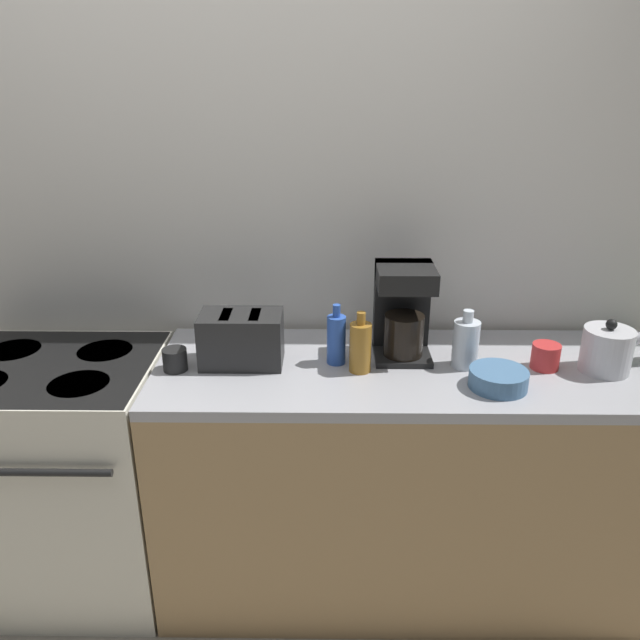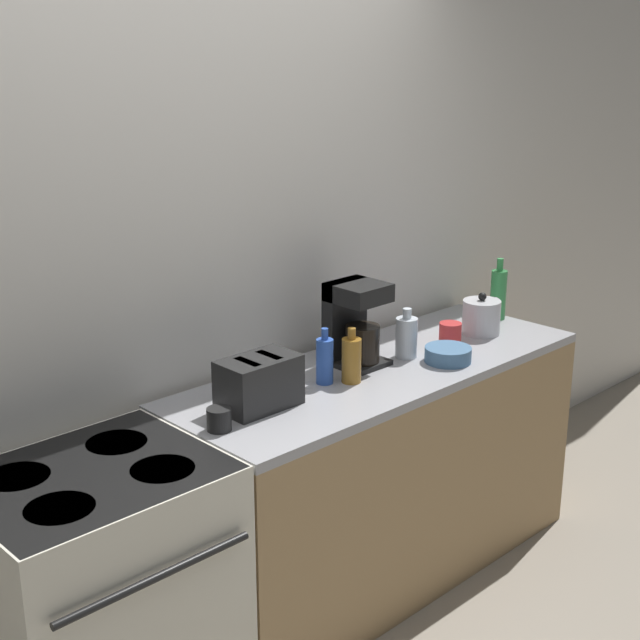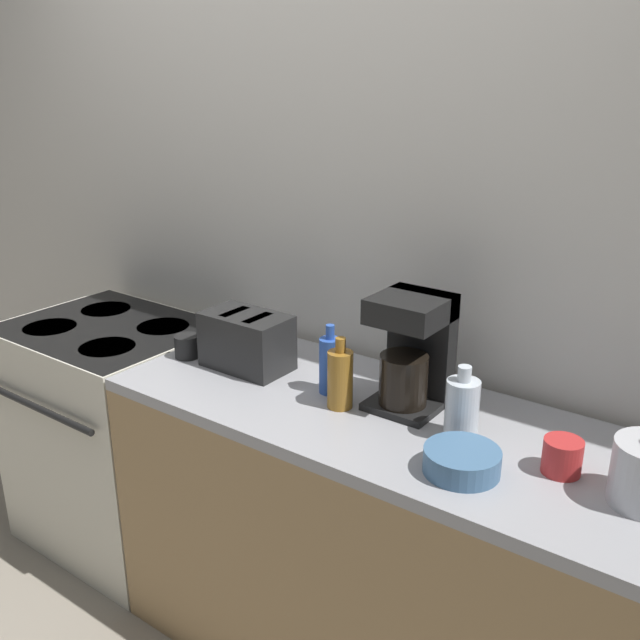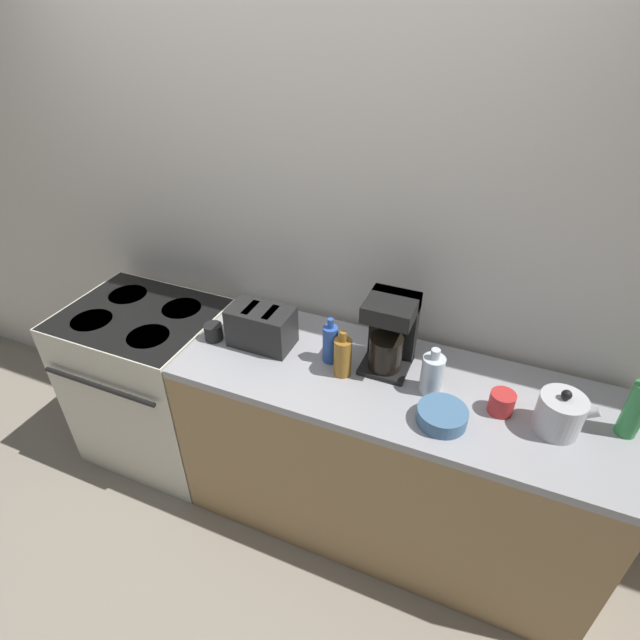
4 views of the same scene
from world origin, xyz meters
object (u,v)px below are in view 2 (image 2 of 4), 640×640
Objects in this scene: bottle_blue at (325,360)px; bottle_clear at (406,337)px; bottle_amber at (351,360)px; bottle_green at (498,294)px; kettle at (482,317)px; stove at (101,601)px; coffee_maker at (354,322)px; toaster at (259,382)px; bowl at (448,354)px; cup_black at (219,419)px; cup_red at (450,333)px.

bottle_clear is at bearing -2.87° from bottle_blue.
bottle_green is at bearing 4.94° from bottle_amber.
kettle is 1.01× the size of bottle_clear.
bottle_amber is (-1.04, -0.09, -0.03)m from bottle_green.
bottle_green is at bearing 1.78° from stove.
coffee_maker is at bearing 154.55° from bottle_clear.
bottle_amber is at bearing -7.81° from toaster.
bottle_amber is at bearing -173.72° from bottle_clear.
coffee_maker is 0.25m from bottle_blue.
bowl is at bearing -11.38° from toaster.
cup_black is (-1.43, -0.01, -0.04)m from kettle.
bottle_blue reaches higher than cup_black.
bowl is (0.08, -0.15, -0.05)m from bottle_clear.
stove is 11.10× the size of cup_black.
kettle is (1.89, -0.01, 0.51)m from stove.
toaster is at bearing 168.62° from bowl.
cup_black is (0.46, -0.03, 0.48)m from stove.
cup_black reaches higher than stove.
coffee_maker is at bearing 8.31° from toaster.
coffee_maker is at bearing 138.40° from bowl.
cup_red is (0.62, 0.03, -0.04)m from bottle_amber.
bottle_clear reaches higher than toaster.
bottle_green is (2.12, 0.07, 0.56)m from stove.
cup_red reaches higher than bowl.
bowl is at bearing -6.04° from cup_black.
cup_red is 1.15× the size of cup_black.
cup_red is at bearing -1.54° from toaster.
bottle_green reaches higher than cup_black.
cup_red is at bearing -2.50° from bottle_clear.
bottle_clear is (0.75, -0.02, -0.01)m from toaster.
cup_black is at bearing 173.96° from bowl.
toaster is 2.96× the size of cup_red.
bottle_amber is (1.07, -0.02, 0.53)m from stove.
bottle_green reaches higher than toaster.
kettle is 2.19× the size of cup_red.
kettle is 0.81m from bottle_amber.
kettle reaches higher than cup_black.
toaster is 1.50× the size of bowl.
bottle_green is 0.65m from bowl.
coffee_maker is 0.79m from cup_black.
toaster is at bearing 14.45° from cup_black.
bottle_green is 1.34× the size of bottle_amber.
bottle_clear reaches higher than bowl.
toaster is 0.99× the size of bottle_green.
cup_black is at bearing -169.92° from coffee_maker.
bottle_blue reaches higher than bottle_clear.
bottle_amber is at bearing 165.39° from bowl.
bottle_blue is 2.27× the size of cup_red.
coffee_maker is at bearing 10.08° from cup_black.
bottle_blue is at bearing 1.07° from toaster.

